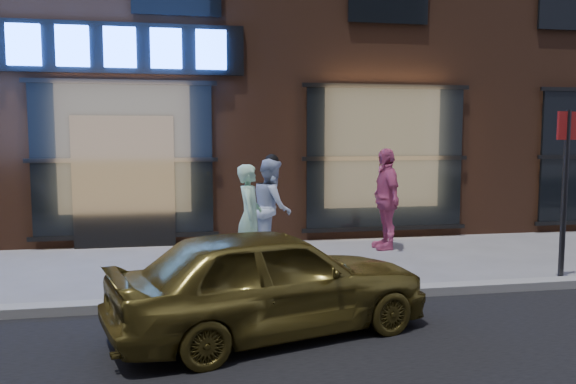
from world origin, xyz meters
The scene contains 8 objects.
ground centered at (0.00, 0.00, 0.00)m, with size 90.00×90.00×0.00m, color slate.
curb centered at (0.00, 0.00, 0.06)m, with size 60.00×0.25×0.12m, color gray.
storefront_building centered at (0.00, 7.99, 5.15)m, with size 30.20×8.28×10.30m.
man_bowtie centered at (2.07, 1.90, 0.80)m, with size 0.59×0.38×1.61m, color #C0FCD3.
man_cap centered at (2.54, 2.74, 0.83)m, with size 0.81×0.63×1.66m, color white.
passerby centered at (4.65, 2.94, 0.91)m, with size 1.07×0.44×1.82m, color #CE5585.
gold_sedan centered at (1.95, -1.06, 0.56)m, with size 1.33×3.30×1.13m, color olive.
sign_post centered at (6.18, 0.18, 1.44)m, with size 0.38×0.13×2.38m.
Camera 1 is at (1.12, -6.62, 2.03)m, focal length 35.00 mm.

